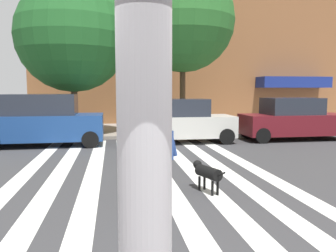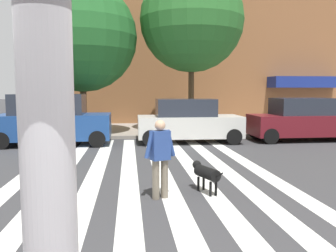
{
  "view_description": "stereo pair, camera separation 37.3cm",
  "coord_description": "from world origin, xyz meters",
  "px_view_note": "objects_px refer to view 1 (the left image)",
  "views": [
    {
      "loc": [
        -0.62,
        -1.41,
        2.25
      ],
      "look_at": [
        0.66,
        6.54,
        1.4
      ],
      "focal_mm": 36.64,
      "sensor_mm": 36.0,
      "label": 1
    },
    {
      "loc": [
        -0.25,
        -1.46,
        2.25
      ],
      "look_at": [
        0.66,
        6.54,
        1.4
      ],
      "focal_mm": 36.64,
      "sensor_mm": 36.0,
      "label": 2
    }
  ],
  "objects_px": {
    "parked_car_fourth_in_line": "(294,120)",
    "street_tree_middle": "(183,20)",
    "parked_car_third_in_line": "(181,121)",
    "pedestrian_dog_walker": "(163,155)",
    "parked_car_behind_first": "(44,121)",
    "dog_on_leash": "(207,172)",
    "street_tree_nearest": "(73,36)",
    "pedestrian_bystander": "(317,111)"
  },
  "relations": [
    {
      "from": "dog_on_leash",
      "to": "pedestrian_bystander",
      "type": "xyz_separation_m",
      "value": [
        9.08,
        10.09,
        0.63
      ]
    },
    {
      "from": "parked_car_fourth_in_line",
      "to": "dog_on_leash",
      "type": "bearing_deg",
      "value": -130.22
    },
    {
      "from": "pedestrian_dog_walker",
      "to": "dog_on_leash",
      "type": "distance_m",
      "value": 1.17
    },
    {
      "from": "parked_car_third_in_line",
      "to": "pedestrian_bystander",
      "type": "xyz_separation_m",
      "value": [
        8.22,
        2.89,
        0.17
      ]
    },
    {
      "from": "parked_car_fourth_in_line",
      "to": "pedestrian_dog_walker",
      "type": "distance_m",
      "value": 10.33
    },
    {
      "from": "parked_car_behind_first",
      "to": "pedestrian_dog_walker",
      "type": "xyz_separation_m",
      "value": [
        3.74,
        -7.5,
        -0.09
      ]
    },
    {
      "from": "parked_car_fourth_in_line",
      "to": "pedestrian_dog_walker",
      "type": "bearing_deg",
      "value": -133.5
    },
    {
      "from": "parked_car_behind_first",
      "to": "dog_on_leash",
      "type": "relative_size",
      "value": 4.41
    },
    {
      "from": "parked_car_fourth_in_line",
      "to": "pedestrian_bystander",
      "type": "xyz_separation_m",
      "value": [
        2.99,
        2.9,
        0.18
      ]
    },
    {
      "from": "street_tree_middle",
      "to": "pedestrian_dog_walker",
      "type": "bearing_deg",
      "value": -103.73
    },
    {
      "from": "parked_car_behind_first",
      "to": "pedestrian_bystander",
      "type": "relative_size",
      "value": 2.78
    },
    {
      "from": "parked_car_fourth_in_line",
      "to": "pedestrian_bystander",
      "type": "height_order",
      "value": "parked_car_fourth_in_line"
    },
    {
      "from": "dog_on_leash",
      "to": "pedestrian_bystander",
      "type": "distance_m",
      "value": 13.59
    },
    {
      "from": "parked_car_third_in_line",
      "to": "dog_on_leash",
      "type": "height_order",
      "value": "parked_car_third_in_line"
    },
    {
      "from": "street_tree_nearest",
      "to": "pedestrian_bystander",
      "type": "relative_size",
      "value": 4.36
    },
    {
      "from": "dog_on_leash",
      "to": "parked_car_behind_first",
      "type": "bearing_deg",
      "value": 123.53
    },
    {
      "from": "street_tree_nearest",
      "to": "dog_on_leash",
      "type": "distance_m",
      "value": 11.09
    },
    {
      "from": "parked_car_third_in_line",
      "to": "pedestrian_dog_walker",
      "type": "bearing_deg",
      "value": -104.13
    },
    {
      "from": "parked_car_behind_first",
      "to": "parked_car_fourth_in_line",
      "type": "xyz_separation_m",
      "value": [
        10.85,
        0.0,
        -0.12
      ]
    },
    {
      "from": "parked_car_third_in_line",
      "to": "pedestrian_dog_walker",
      "type": "xyz_separation_m",
      "value": [
        -1.89,
        -7.5,
        0.02
      ]
    },
    {
      "from": "pedestrian_dog_walker",
      "to": "parked_car_third_in_line",
      "type": "bearing_deg",
      "value": 75.87
    },
    {
      "from": "parked_car_third_in_line",
      "to": "parked_car_fourth_in_line",
      "type": "xyz_separation_m",
      "value": [
        5.22,
        -0.0,
        -0.01
      ]
    },
    {
      "from": "pedestrian_bystander",
      "to": "parked_car_fourth_in_line",
      "type": "bearing_deg",
      "value": -135.93
    },
    {
      "from": "parked_car_behind_first",
      "to": "dog_on_leash",
      "type": "distance_m",
      "value": 8.65
    },
    {
      "from": "parked_car_behind_first",
      "to": "street_tree_middle",
      "type": "distance_m",
      "value": 8.3
    },
    {
      "from": "parked_car_third_in_line",
      "to": "street_tree_middle",
      "type": "relative_size",
      "value": 0.54
    },
    {
      "from": "pedestrian_bystander",
      "to": "parked_car_third_in_line",
      "type": "bearing_deg",
      "value": -160.59
    },
    {
      "from": "parked_car_third_in_line",
      "to": "pedestrian_dog_walker",
      "type": "relative_size",
      "value": 2.69
    },
    {
      "from": "street_tree_nearest",
      "to": "street_tree_middle",
      "type": "xyz_separation_m",
      "value": [
        5.3,
        0.5,
        0.98
      ]
    },
    {
      "from": "street_tree_nearest",
      "to": "pedestrian_bystander",
      "type": "height_order",
      "value": "street_tree_nearest"
    },
    {
      "from": "pedestrian_dog_walker",
      "to": "dog_on_leash",
      "type": "bearing_deg",
      "value": 16.35
    },
    {
      "from": "street_tree_nearest",
      "to": "parked_car_fourth_in_line",
      "type": "bearing_deg",
      "value": -13.11
    },
    {
      "from": "pedestrian_dog_walker",
      "to": "pedestrian_bystander",
      "type": "relative_size",
      "value": 1.0
    },
    {
      "from": "parked_car_third_in_line",
      "to": "pedestrian_bystander",
      "type": "bearing_deg",
      "value": 19.41
    },
    {
      "from": "parked_car_third_in_line",
      "to": "pedestrian_dog_walker",
      "type": "distance_m",
      "value": 7.73
    },
    {
      "from": "parked_car_behind_first",
      "to": "street_tree_middle",
      "type": "bearing_deg",
      "value": 24.15
    },
    {
      "from": "parked_car_behind_first",
      "to": "pedestrian_dog_walker",
      "type": "bearing_deg",
      "value": -63.49
    },
    {
      "from": "parked_car_behind_first",
      "to": "pedestrian_dog_walker",
      "type": "height_order",
      "value": "parked_car_behind_first"
    },
    {
      "from": "parked_car_third_in_line",
      "to": "street_tree_nearest",
      "type": "height_order",
      "value": "street_tree_nearest"
    },
    {
      "from": "parked_car_fourth_in_line",
      "to": "dog_on_leash",
      "type": "height_order",
      "value": "parked_car_fourth_in_line"
    },
    {
      "from": "parked_car_fourth_in_line",
      "to": "street_tree_middle",
      "type": "height_order",
      "value": "street_tree_middle"
    },
    {
      "from": "street_tree_nearest",
      "to": "pedestrian_dog_walker",
      "type": "height_order",
      "value": "street_tree_nearest"
    }
  ]
}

